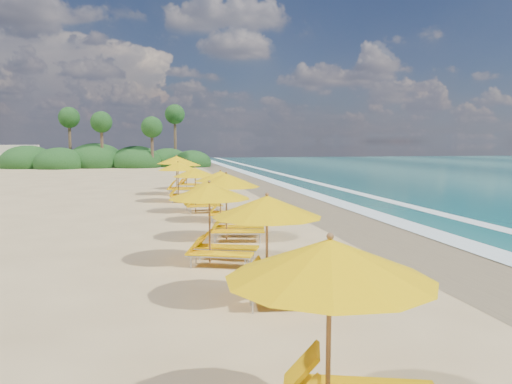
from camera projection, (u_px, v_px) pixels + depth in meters
The scene contains 14 objects.
ground at pixel (256, 221), 20.39m from camera, with size 160.00×160.00×0.00m, color tan.
wet_sand at pixel (348, 218), 21.21m from camera, with size 4.00×160.00×0.01m, color #8F7D55.
surf_foam at pixel (406, 216), 21.76m from camera, with size 4.00×160.00×0.01m.
station_0 at pixel (345, 326), 5.32m from camera, with size 2.91×2.84×2.29m.
station_1 at pixel (275, 241), 10.01m from camera, with size 2.61×2.47×2.24m.
station_2 at pixel (216, 217), 13.28m from camera, with size 2.87×2.82×2.22m.
station_3 at pixel (232, 202), 16.48m from camera, with size 2.74×2.63×2.26m.
station_4 at pixel (224, 192), 20.23m from camera, with size 2.55×2.44×2.11m.
station_5 at pixel (199, 187), 22.91m from camera, with size 2.37×2.22×2.11m.
station_6 at pixel (181, 179), 26.88m from camera, with size 2.42×2.24×2.20m.
station_7 at pixel (180, 172), 30.46m from camera, with size 2.88×2.74×2.43m.
station_8 at pixel (189, 172), 34.09m from camera, with size 2.67×2.63×2.06m.
treeline at pixel (104, 159), 62.58m from camera, with size 25.80×8.80×9.74m.
beach_building at pixel (6, 156), 62.49m from camera, with size 7.00×5.00×2.80m, color beige.
Camera 1 is at (-4.14, -19.74, 3.25)m, focal length 35.03 mm.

